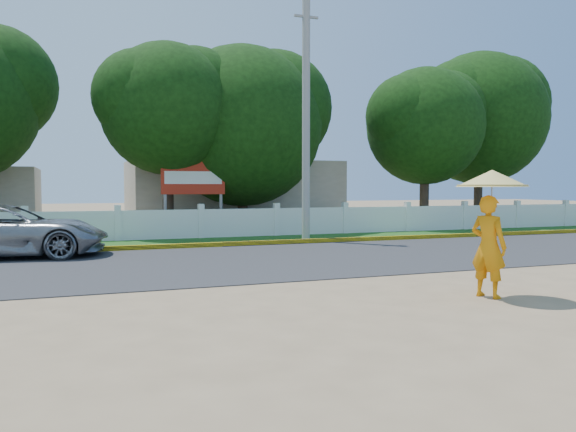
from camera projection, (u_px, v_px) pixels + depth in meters
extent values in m
plane|color=#9E8460|center=(326.00, 290.00, 10.58)|extent=(120.00, 120.00, 0.00)
cube|color=#38383A|center=(254.00, 260.00, 14.79)|extent=(60.00, 7.00, 0.02)
cube|color=#2D601E|center=(210.00, 242.00, 19.69)|extent=(60.00, 3.50, 0.03)
cube|color=yellow|center=(222.00, 245.00, 18.10)|extent=(40.00, 0.18, 0.16)
cube|color=silver|center=(201.00, 224.00, 21.01)|extent=(40.00, 0.10, 1.10)
cube|color=#B7AD99|center=(231.00, 194.00, 28.37)|extent=(10.00, 6.00, 3.20)
cylinder|color=gray|center=(306.00, 119.00, 19.82)|extent=(0.28, 0.28, 8.70)
imported|color=gray|center=(7.00, 231.00, 15.36)|extent=(5.50, 3.00, 1.46)
imported|color=orange|center=(488.00, 246.00, 9.83)|extent=(0.62, 0.76, 1.80)
cylinder|color=gray|center=(491.00, 207.00, 9.81)|extent=(0.03, 0.03, 1.17)
cone|color=#D8BF63|center=(492.00, 178.00, 9.78)|extent=(1.23, 1.23, 0.30)
cylinder|color=gray|center=(165.00, 211.00, 21.61)|extent=(0.12, 0.12, 2.00)
cylinder|color=gray|center=(221.00, 210.00, 22.39)|extent=(0.12, 0.12, 2.00)
cube|color=#AB2312|center=(193.00, 178.00, 21.93)|extent=(2.50, 0.12, 1.30)
cube|color=silver|center=(194.00, 178.00, 21.87)|extent=(2.25, 0.02, 0.49)
cylinder|color=#473828|center=(424.00, 193.00, 26.73)|extent=(0.44, 0.44, 3.29)
sphere|color=#153D0E|center=(425.00, 126.00, 26.56)|extent=(5.53, 5.53, 5.53)
cylinder|color=#473828|center=(243.00, 201.00, 24.78)|extent=(0.44, 0.44, 2.66)
sphere|color=#153D0E|center=(242.00, 126.00, 24.61)|extent=(7.02, 7.02, 7.02)
cylinder|color=#473828|center=(168.00, 190.00, 22.52)|extent=(0.44, 0.44, 3.60)
sphere|color=#153D0E|center=(167.00, 109.00, 22.35)|extent=(5.26, 5.26, 5.26)
cylinder|color=#473828|center=(478.00, 189.00, 29.55)|extent=(0.44, 0.44, 3.62)
sphere|color=#153D0E|center=(479.00, 119.00, 29.36)|extent=(6.87, 6.87, 6.87)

